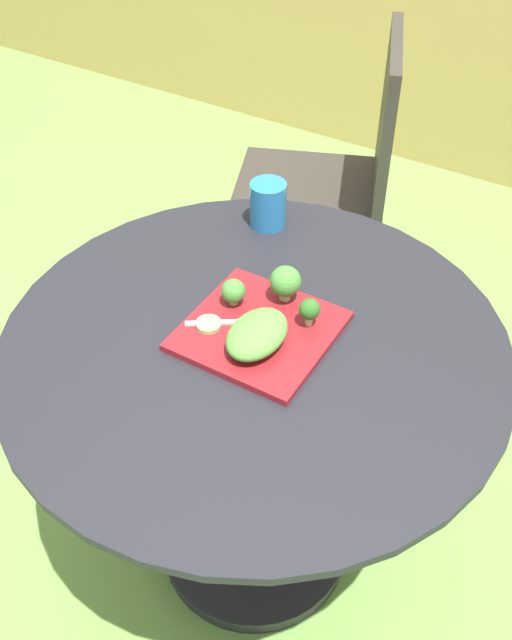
{
  "coord_description": "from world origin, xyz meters",
  "views": [
    {
      "loc": [
        0.49,
        -0.81,
        1.61
      ],
      "look_at": [
        -0.0,
        0.01,
        0.74
      ],
      "focal_mm": 40.73,
      "sensor_mm": 36.0,
      "label": 1
    }
  ],
  "objects": [
    {
      "name": "ground_plane",
      "position": [
        0.0,
        0.0,
        0.0
      ],
      "size": [
        12.0,
        12.0,
        0.0
      ],
      "primitive_type": "plane",
      "color": "#669342"
    },
    {
      "name": "patio_table",
      "position": [
        0.0,
        0.0,
        0.46
      ],
      "size": [
        0.93,
        0.93,
        0.7
      ],
      "color": "black",
      "rests_on": "ground_plane"
    },
    {
      "name": "patio_chair",
      "position": [
        -0.24,
        0.89,
        0.53
      ],
      "size": [
        0.57,
        0.57,
        0.9
      ],
      "color": "#332D28",
      "rests_on": "ground_plane"
    },
    {
      "name": "salad_plate",
      "position": [
        -0.0,
        0.02,
        0.71
      ],
      "size": [
        0.26,
        0.26,
        0.01
      ],
      "primitive_type": "cube",
      "color": "maroon",
      "rests_on": "patio_table"
    },
    {
      "name": "drinking_glass",
      "position": [
        -0.16,
        0.33,
        0.74
      ],
      "size": [
        0.08,
        0.08,
        0.1
      ],
      "color": "#236BA8",
      "rests_on": "patio_table"
    },
    {
      "name": "fork",
      "position": [
        -0.04,
        0.01,
        0.72
      ],
      "size": [
        0.14,
        0.1,
        0.0
      ],
      "color": "silver",
      "rests_on": "salad_plate"
    },
    {
      "name": "lettuce_mound",
      "position": [
        0.02,
        -0.02,
        0.74
      ],
      "size": [
        0.1,
        0.14,
        0.05
      ],
      "primitive_type": "ellipsoid",
      "color": "#519338",
      "rests_on": "salad_plate"
    },
    {
      "name": "broccoli_floret_0",
      "position": [
        0.0,
        0.11,
        0.76
      ],
      "size": [
        0.06,
        0.06,
        0.07
      ],
      "color": "#99B770",
      "rests_on": "salad_plate"
    },
    {
      "name": "broccoli_floret_1",
      "position": [
        -0.08,
        0.05,
        0.74
      ],
      "size": [
        0.05,
        0.05,
        0.05
      ],
      "color": "#99B770",
      "rests_on": "salad_plate"
    },
    {
      "name": "broccoli_floret_2",
      "position": [
        0.07,
        0.07,
        0.75
      ],
      "size": [
        0.04,
        0.04,
        0.06
      ],
      "color": "#99B770",
      "rests_on": "salad_plate"
    },
    {
      "name": "cucumber_slice_0",
      "position": [
        -0.08,
        -0.02,
        0.72
      ],
      "size": [
        0.05,
        0.05,
        0.01
      ],
      "primitive_type": "cylinder",
      "color": "#8EB766",
      "rests_on": "salad_plate"
    }
  ]
}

